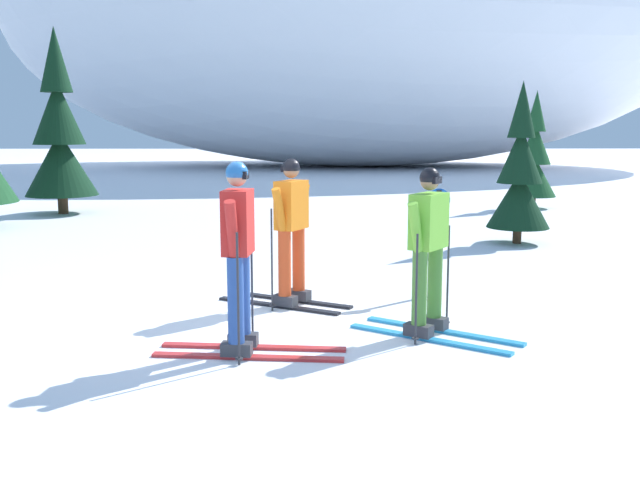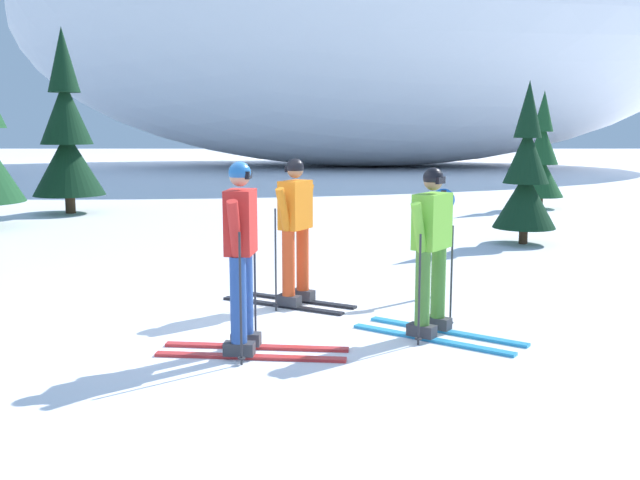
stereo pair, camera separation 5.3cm
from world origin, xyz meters
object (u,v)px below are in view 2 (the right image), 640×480
object	(u,v)px
pine_tree_center_left	(63,137)
trail_marker_post	(439,235)
skier_red_jacket	(239,256)
skier_orange_jacket	(292,229)
pine_tree_far_right	(538,159)
skier_lime_jacket	(429,249)
pine_tree_center_right	(522,176)

from	to	relation	value
pine_tree_center_left	trail_marker_post	world-z (taller)	pine_tree_center_left
skier_red_jacket	skier_orange_jacket	size ratio (longest dim) A/B	1.04
skier_red_jacket	pine_tree_center_left	world-z (taller)	pine_tree_center_left
pine_tree_far_right	trail_marker_post	distance (m)	10.61
skier_lime_jacket	pine_tree_far_right	distance (m)	12.39
pine_tree_center_right	pine_tree_far_right	distance (m)	6.05
skier_red_jacket	pine_tree_far_right	size ratio (longest dim) A/B	0.60
pine_tree_center_left	trail_marker_post	distance (m)	11.58
pine_tree_center_left	trail_marker_post	bearing A→B (deg)	-48.65
skier_lime_jacket	pine_tree_center_left	size ratio (longest dim) A/B	0.39
trail_marker_post	skier_lime_jacket	bearing A→B (deg)	-102.79
skier_lime_jacket	pine_tree_center_left	world-z (taller)	pine_tree_center_left
skier_orange_jacket	trail_marker_post	xyz separation A→B (m)	(1.82, 0.49, -0.14)
skier_lime_jacket	pine_tree_center_right	size ratio (longest dim) A/B	0.59
skier_orange_jacket	pine_tree_far_right	size ratio (longest dim) A/B	0.58
skier_red_jacket	pine_tree_far_right	bearing A→B (deg)	62.09
skier_red_jacket	skier_lime_jacket	bearing A→B (deg)	17.59
skier_lime_jacket	skier_orange_jacket	bearing A→B (deg)	138.17
skier_red_jacket	trail_marker_post	size ratio (longest dim) A/B	1.34
skier_orange_jacket	skier_lime_jacket	size ratio (longest dim) A/B	1.02
skier_orange_jacket	pine_tree_center_left	xyz separation A→B (m)	(-5.80, 9.15, 0.94)
skier_orange_jacket	pine_tree_far_right	world-z (taller)	pine_tree_far_right
skier_red_jacket	skier_orange_jacket	xyz separation A→B (m)	(0.42, 1.86, -0.02)
skier_red_jacket	pine_tree_center_right	distance (m)	7.77
skier_orange_jacket	trail_marker_post	bearing A→B (deg)	15.09
skier_red_jacket	pine_tree_center_left	bearing A→B (deg)	116.01
trail_marker_post	pine_tree_center_right	bearing A→B (deg)	61.93
pine_tree_center_left	skier_lime_jacket	bearing A→B (deg)	-55.29
trail_marker_post	skier_red_jacket	bearing A→B (deg)	-133.72
pine_tree_far_right	pine_tree_center_right	bearing A→B (deg)	-109.37
skier_lime_jacket	trail_marker_post	distance (m)	1.81
skier_red_jacket	pine_tree_far_right	world-z (taller)	pine_tree_far_right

